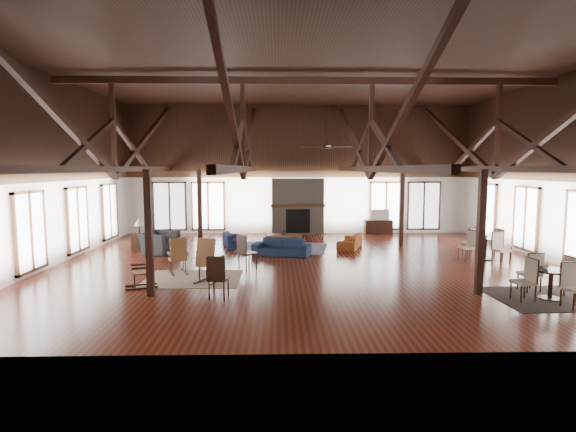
{
  "coord_description": "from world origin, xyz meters",
  "views": [
    {
      "loc": [
        -0.92,
        -14.17,
        3.07
      ],
      "look_at": [
        -0.58,
        1.0,
        1.46
      ],
      "focal_mm": 28.0,
      "sensor_mm": 36.0,
      "label": 1
    }
  ],
  "objects_px": {
    "sofa_orange": "(350,241)",
    "cafe_table_far": "(485,245)",
    "cafe_table_near": "(551,279)",
    "sofa_navy_left": "(234,239)",
    "armchair": "(159,243)",
    "tv_console": "(378,227)",
    "coffee_table": "(285,236)",
    "sofa_navy_front": "(282,247)"
  },
  "relations": [
    {
      "from": "sofa_orange",
      "to": "cafe_table_far",
      "type": "distance_m",
      "value": 4.83
    },
    {
      "from": "cafe_table_near",
      "to": "sofa_navy_left",
      "type": "bearing_deg",
      "value": 137.39
    },
    {
      "from": "armchair",
      "to": "cafe_table_near",
      "type": "distance_m",
      "value": 12.24
    },
    {
      "from": "armchair",
      "to": "cafe_table_near",
      "type": "relative_size",
      "value": 0.61
    },
    {
      "from": "armchair",
      "to": "tv_console",
      "type": "bearing_deg",
      "value": -42.01
    },
    {
      "from": "coffee_table",
      "to": "cafe_table_far",
      "type": "distance_m",
      "value": 7.17
    },
    {
      "from": "cafe_table_near",
      "to": "armchair",
      "type": "bearing_deg",
      "value": 150.89
    },
    {
      "from": "cafe_table_near",
      "to": "coffee_table",
      "type": "bearing_deg",
      "value": 131.14
    },
    {
      "from": "cafe_table_far",
      "to": "sofa_navy_front",
      "type": "bearing_deg",
      "value": 172.72
    },
    {
      "from": "sofa_navy_front",
      "to": "cafe_table_far",
      "type": "height_order",
      "value": "cafe_table_far"
    },
    {
      "from": "sofa_navy_front",
      "to": "sofa_orange",
      "type": "xyz_separation_m",
      "value": [
        2.66,
        1.45,
        -0.04
      ]
    },
    {
      "from": "sofa_navy_left",
      "to": "sofa_orange",
      "type": "height_order",
      "value": "sofa_orange"
    },
    {
      "from": "sofa_orange",
      "to": "coffee_table",
      "type": "relative_size",
      "value": 1.27
    },
    {
      "from": "coffee_table",
      "to": "cafe_table_far",
      "type": "xyz_separation_m",
      "value": [
        6.76,
        -2.4,
        0.05
      ]
    },
    {
      "from": "sofa_navy_left",
      "to": "cafe_table_near",
      "type": "xyz_separation_m",
      "value": [
        8.17,
        -7.52,
        0.24
      ]
    },
    {
      "from": "cafe_table_far",
      "to": "armchair",
      "type": "bearing_deg",
      "value": 173.37
    },
    {
      "from": "sofa_navy_left",
      "to": "tv_console",
      "type": "distance_m",
      "value": 7.27
    },
    {
      "from": "sofa_navy_front",
      "to": "sofa_orange",
      "type": "relative_size",
      "value": 1.14
    },
    {
      "from": "sofa_orange",
      "to": "tv_console",
      "type": "bearing_deg",
      "value": 172.43
    },
    {
      "from": "tv_console",
      "to": "sofa_orange",
      "type": "bearing_deg",
      "value": -117.34
    },
    {
      "from": "armchair",
      "to": "coffee_table",
      "type": "bearing_deg",
      "value": -56.5
    },
    {
      "from": "sofa_navy_front",
      "to": "coffee_table",
      "type": "distance_m",
      "value": 1.54
    },
    {
      "from": "sofa_orange",
      "to": "sofa_navy_front",
      "type": "bearing_deg",
      "value": -41.65
    },
    {
      "from": "sofa_orange",
      "to": "armchair",
      "type": "xyz_separation_m",
      "value": [
        -7.08,
        -1.02,
        0.13
      ]
    },
    {
      "from": "armchair",
      "to": "cafe_table_far",
      "type": "bearing_deg",
      "value": -76.61
    },
    {
      "from": "cafe_table_far",
      "to": "tv_console",
      "type": "xyz_separation_m",
      "value": [
        -2.27,
        6.11,
        -0.18
      ]
    },
    {
      "from": "sofa_navy_front",
      "to": "sofa_navy_left",
      "type": "relative_size",
      "value": 1.15
    },
    {
      "from": "sofa_navy_front",
      "to": "sofa_navy_left",
      "type": "height_order",
      "value": "sofa_navy_front"
    },
    {
      "from": "sofa_navy_left",
      "to": "cafe_table_near",
      "type": "distance_m",
      "value": 11.11
    },
    {
      "from": "cafe_table_far",
      "to": "tv_console",
      "type": "bearing_deg",
      "value": 110.36
    },
    {
      "from": "sofa_navy_front",
      "to": "sofa_navy_left",
      "type": "distance_m",
      "value": 2.75
    },
    {
      "from": "coffee_table",
      "to": "armchair",
      "type": "xyz_separation_m",
      "value": [
        -4.54,
        -1.09,
        -0.07
      ]
    },
    {
      "from": "sofa_orange",
      "to": "cafe_table_far",
      "type": "relative_size",
      "value": 0.89
    },
    {
      "from": "sofa_navy_front",
      "to": "tv_console",
      "type": "height_order",
      "value": "tv_console"
    },
    {
      "from": "sofa_orange",
      "to": "cafe_table_far",
      "type": "xyz_separation_m",
      "value": [
        4.22,
        -2.33,
        0.25
      ]
    },
    {
      "from": "coffee_table",
      "to": "tv_console",
      "type": "distance_m",
      "value": 5.82
    },
    {
      "from": "sofa_orange",
      "to": "armchair",
      "type": "distance_m",
      "value": 7.15
    },
    {
      "from": "cafe_table_near",
      "to": "sofa_navy_front",
      "type": "bearing_deg",
      "value": 138.68
    },
    {
      "from": "coffee_table",
      "to": "sofa_navy_left",
      "type": "bearing_deg",
      "value": 170.76
    },
    {
      "from": "sofa_navy_front",
      "to": "armchair",
      "type": "xyz_separation_m",
      "value": [
        -4.41,
        0.43,
        0.09
      ]
    },
    {
      "from": "sofa_navy_front",
      "to": "sofa_navy_left",
      "type": "xyz_separation_m",
      "value": [
        -1.89,
        2.0,
        -0.04
      ]
    },
    {
      "from": "cafe_table_near",
      "to": "cafe_table_far",
      "type": "distance_m",
      "value": 4.68
    }
  ]
}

